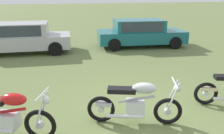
# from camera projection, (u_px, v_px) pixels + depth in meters

# --- Properties ---
(ground_plane) EXTENTS (120.00, 120.00, 0.00)m
(ground_plane) POSITION_uv_depth(u_px,v_px,m) (135.00, 118.00, 5.37)
(ground_plane) COLOR olive
(motorcycle_red) EXTENTS (1.89, 1.00, 1.02)m
(motorcycle_red) POSITION_uv_depth(u_px,v_px,m) (7.00, 116.00, 4.50)
(motorcycle_red) COLOR black
(motorcycle_red) RESTS_ON ground
(motorcycle_silver) EXTENTS (1.99, 0.96, 1.02)m
(motorcycle_silver) POSITION_uv_depth(u_px,v_px,m) (136.00, 103.00, 5.01)
(motorcycle_silver) COLOR black
(motorcycle_silver) RESTS_ON ground
(car_silver) EXTENTS (4.35, 2.12, 1.43)m
(car_silver) POSITION_uv_depth(u_px,v_px,m) (20.00, 36.00, 10.91)
(car_silver) COLOR #B2B5BA
(car_silver) RESTS_ON ground
(car_teal) EXTENTS (4.74, 2.36, 1.43)m
(car_teal) POSITION_uv_depth(u_px,v_px,m) (140.00, 32.00, 12.27)
(car_teal) COLOR #19606B
(car_teal) RESTS_ON ground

